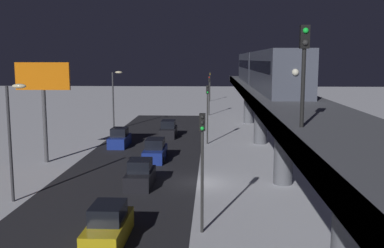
{
  "coord_description": "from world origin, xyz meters",
  "views": [
    {
      "loc": [
        -1.04,
        32.5,
        9.17
      ],
      "look_at": [
        1.13,
        -15.32,
        2.22
      ],
      "focal_mm": 41.82,
      "sensor_mm": 36.0,
      "label": 1
    }
  ],
  "objects_px": {
    "sedan_blue_2": "(120,139)",
    "traffic_light_far": "(209,90)",
    "sedan_yellow": "(108,227)",
    "sedan_black": "(168,130)",
    "sedan_blue": "(155,151)",
    "traffic_light_mid": "(208,106)",
    "rail_signal": "(304,58)",
    "sedan_black_2": "(140,175)",
    "traffic_light_near": "(202,155)",
    "commercial_billboard": "(43,86)",
    "subway_train": "(263,68)",
    "traffic_light_distant": "(210,82)"
  },
  "relations": [
    {
      "from": "sedan_blue_2",
      "to": "traffic_light_far",
      "type": "height_order",
      "value": "traffic_light_far"
    },
    {
      "from": "sedan_yellow",
      "to": "sedan_blue_2",
      "type": "relative_size",
      "value": 1.1
    },
    {
      "from": "sedan_black",
      "to": "sedan_blue",
      "type": "bearing_deg",
      "value": -90.0
    },
    {
      "from": "sedan_blue",
      "to": "traffic_light_mid",
      "type": "distance_m",
      "value": 9.92
    },
    {
      "from": "rail_signal",
      "to": "sedan_yellow",
      "type": "distance_m",
      "value": 12.66
    },
    {
      "from": "sedan_blue",
      "to": "traffic_light_far",
      "type": "height_order",
      "value": "traffic_light_far"
    },
    {
      "from": "sedan_black",
      "to": "traffic_light_mid",
      "type": "xyz_separation_m",
      "value": [
        -4.7,
        4.38,
        3.4
      ]
    },
    {
      "from": "sedan_black",
      "to": "sedan_black_2",
      "type": "relative_size",
      "value": 1.12
    },
    {
      "from": "rail_signal",
      "to": "traffic_light_near",
      "type": "distance_m",
      "value": 8.17
    },
    {
      "from": "sedan_blue",
      "to": "traffic_light_far",
      "type": "relative_size",
      "value": 0.74
    },
    {
      "from": "rail_signal",
      "to": "sedan_blue",
      "type": "relative_size",
      "value": 0.85
    },
    {
      "from": "sedan_yellow",
      "to": "commercial_billboard",
      "type": "distance_m",
      "value": 20.7
    },
    {
      "from": "rail_signal",
      "to": "sedan_blue_2",
      "type": "xyz_separation_m",
      "value": [
        13.37,
        -28.47,
        -8.41
      ]
    },
    {
      "from": "rail_signal",
      "to": "sedan_black",
      "type": "distance_m",
      "value": 36.69
    },
    {
      "from": "rail_signal",
      "to": "sedan_black",
      "type": "relative_size",
      "value": 0.89
    },
    {
      "from": "sedan_black",
      "to": "traffic_light_near",
      "type": "relative_size",
      "value": 0.7
    },
    {
      "from": "sedan_yellow",
      "to": "commercial_billboard",
      "type": "xyz_separation_m",
      "value": [
        9.65,
        -17.29,
        6.03
      ]
    },
    {
      "from": "sedan_black_2",
      "to": "traffic_light_near",
      "type": "relative_size",
      "value": 0.63
    },
    {
      "from": "subway_train",
      "to": "traffic_light_far",
      "type": "relative_size",
      "value": 5.76
    },
    {
      "from": "subway_train",
      "to": "traffic_light_distant",
      "type": "xyz_separation_m",
      "value": [
        5.78,
        -51.29,
        -4.06
      ]
    },
    {
      "from": "sedan_black_2",
      "to": "traffic_light_far",
      "type": "xyz_separation_m",
      "value": [
        -4.7,
        -41.85,
        3.4
      ]
    },
    {
      "from": "sedan_blue",
      "to": "sedan_yellow",
      "type": "height_order",
      "value": "same"
    },
    {
      "from": "sedan_black_2",
      "to": "traffic_light_far",
      "type": "bearing_deg",
      "value": 83.59
    },
    {
      "from": "sedan_blue",
      "to": "traffic_light_near",
      "type": "xyz_separation_m",
      "value": [
        -4.7,
        17.2,
        3.41
      ]
    },
    {
      "from": "sedan_yellow",
      "to": "sedan_black",
      "type": "distance_m",
      "value": 31.07
    },
    {
      "from": "rail_signal",
      "to": "traffic_light_far",
      "type": "relative_size",
      "value": 0.62
    },
    {
      "from": "traffic_light_near",
      "to": "commercial_billboard",
      "type": "height_order",
      "value": "commercial_billboard"
    },
    {
      "from": "rail_signal",
      "to": "sedan_blue",
      "type": "height_order",
      "value": "rail_signal"
    },
    {
      "from": "traffic_light_distant",
      "to": "subway_train",
      "type": "bearing_deg",
      "value": 96.43
    },
    {
      "from": "rail_signal",
      "to": "traffic_light_distant",
      "type": "xyz_separation_m",
      "value": [
        4.07,
        -80.71,
        -5.01
      ]
    },
    {
      "from": "traffic_light_near",
      "to": "traffic_light_far",
      "type": "height_order",
      "value": "same"
    },
    {
      "from": "commercial_billboard",
      "to": "traffic_light_far",
      "type": "bearing_deg",
      "value": -112.5
    },
    {
      "from": "sedan_blue",
      "to": "traffic_light_near",
      "type": "relative_size",
      "value": 0.74
    },
    {
      "from": "subway_train",
      "to": "sedan_black_2",
      "type": "xyz_separation_m",
      "value": [
        10.48,
        15.79,
        -7.46
      ]
    },
    {
      "from": "sedan_black_2",
      "to": "traffic_light_distant",
      "type": "height_order",
      "value": "traffic_light_distant"
    },
    {
      "from": "sedan_yellow",
      "to": "traffic_light_mid",
      "type": "distance_m",
      "value": 27.31
    },
    {
      "from": "traffic_light_near",
      "to": "traffic_light_mid",
      "type": "xyz_separation_m",
      "value": [
        0.0,
        -25.23,
        0.0
      ]
    },
    {
      "from": "sedan_black",
      "to": "traffic_light_mid",
      "type": "height_order",
      "value": "traffic_light_mid"
    },
    {
      "from": "sedan_black",
      "to": "sedan_blue_2",
      "type": "relative_size",
      "value": 1.07
    },
    {
      "from": "rail_signal",
      "to": "commercial_billboard",
      "type": "relative_size",
      "value": 0.45
    },
    {
      "from": "sedan_blue",
      "to": "sedan_blue_2",
      "type": "xyz_separation_m",
      "value": [
        4.6,
        -6.27,
        0.01
      ]
    },
    {
      "from": "sedan_yellow",
      "to": "sedan_black_2",
      "type": "relative_size",
      "value": 1.14
    },
    {
      "from": "traffic_light_mid",
      "to": "commercial_billboard",
      "type": "relative_size",
      "value": 0.72
    },
    {
      "from": "sedan_black",
      "to": "commercial_billboard",
      "type": "xyz_separation_m",
      "value": [
        9.65,
        13.79,
        6.03
      ]
    },
    {
      "from": "sedan_yellow",
      "to": "sedan_blue_2",
      "type": "distance_m",
      "value": 25.34
    },
    {
      "from": "subway_train",
      "to": "traffic_light_distant",
      "type": "bearing_deg",
      "value": -83.57
    },
    {
      "from": "commercial_billboard",
      "to": "traffic_light_mid",
      "type": "bearing_deg",
      "value": -146.76
    },
    {
      "from": "traffic_light_far",
      "to": "traffic_light_distant",
      "type": "relative_size",
      "value": 1.0
    },
    {
      "from": "subway_train",
      "to": "sedan_yellow",
      "type": "xyz_separation_m",
      "value": [
        10.48,
        25.87,
        -7.46
      ]
    },
    {
      "from": "traffic_light_mid",
      "to": "commercial_billboard",
      "type": "xyz_separation_m",
      "value": [
        14.35,
        9.4,
        2.63
      ]
    }
  ]
}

